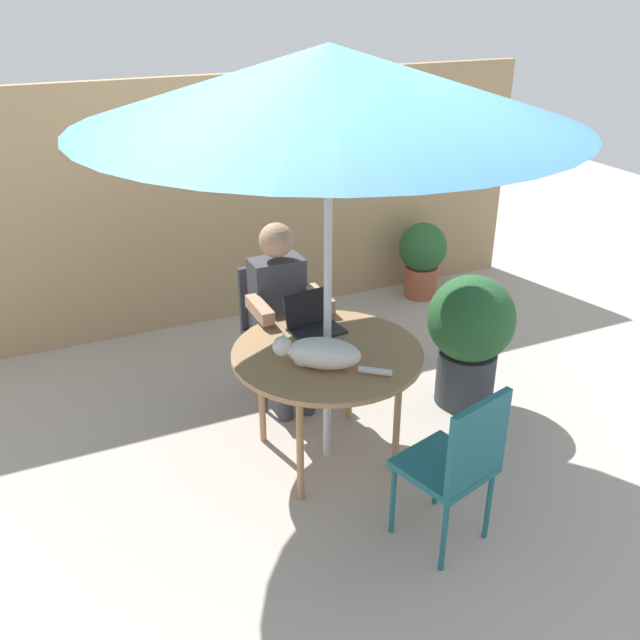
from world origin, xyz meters
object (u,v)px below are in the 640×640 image
(patio_umbrella, at_px, (329,85))
(laptop, at_px, (312,319))
(cat, at_px, (319,353))
(chair_empty, at_px, (459,459))
(potted_plant_near_fence, at_px, (422,255))
(potted_plant_by_chair, at_px, (470,333))
(chair_occupied, at_px, (274,320))
(person_seated, at_px, (282,306))
(patio_table, at_px, (327,360))

(patio_umbrella, bearing_deg, laptop, 83.01)
(cat, bearing_deg, chair_empty, -64.47)
(patio_umbrella, distance_m, cat, 1.36)
(laptop, relative_size, cat, 0.61)
(patio_umbrella, bearing_deg, potted_plant_near_fence, 45.35)
(laptop, relative_size, potted_plant_by_chair, 0.36)
(chair_occupied, xyz_separation_m, person_seated, (0.00, -0.16, 0.17))
(patio_umbrella, xyz_separation_m, chair_occupied, (0.00, 0.86, -1.62))
(person_seated, bearing_deg, potted_plant_near_fence, 31.69)
(chair_occupied, distance_m, chair_empty, 1.81)
(patio_umbrella, xyz_separation_m, cat, (-0.11, -0.14, -1.35))
(chair_occupied, distance_m, potted_plant_near_fence, 2.00)
(potted_plant_by_chair, bearing_deg, patio_table, -171.55)
(person_seated, distance_m, potted_plant_by_chair, 1.24)
(chair_occupied, bearing_deg, potted_plant_by_chair, -32.06)
(chair_occupied, xyz_separation_m, potted_plant_near_fence, (1.77, 0.93, -0.14))
(chair_occupied, bearing_deg, patio_umbrella, -90.00)
(chair_empty, bearing_deg, cat, 115.53)
(cat, bearing_deg, patio_umbrella, 51.16)
(patio_umbrella, distance_m, person_seated, 1.61)
(patio_table, relative_size, potted_plant_by_chair, 1.19)
(chair_empty, distance_m, potted_plant_by_chair, 1.38)
(chair_occupied, xyz_separation_m, laptop, (0.04, -0.56, 0.25))
(patio_table, bearing_deg, patio_umbrella, 0.00)
(chair_empty, height_order, potted_plant_by_chair, potted_plant_by_chair)
(chair_empty, height_order, laptop, laptop)
(patio_table, distance_m, laptop, 0.32)
(patio_umbrella, distance_m, chair_empty, 1.89)
(patio_table, distance_m, chair_occupied, 0.87)
(patio_table, relative_size, cat, 2.03)
(patio_table, height_order, person_seated, person_seated)
(chair_empty, relative_size, potted_plant_near_fence, 1.31)
(patio_table, xyz_separation_m, chair_empty, (0.26, -0.93, -0.13))
(person_seated, height_order, cat, person_seated)
(laptop, height_order, potted_plant_by_chair, laptop)
(patio_table, height_order, cat, cat)
(patio_table, xyz_separation_m, patio_umbrella, (0.00, 0.00, 1.49))
(chair_empty, relative_size, potted_plant_by_chair, 0.99)
(cat, bearing_deg, chair_occupied, 83.46)
(laptop, bearing_deg, chair_empty, -79.52)
(potted_plant_near_fence, bearing_deg, person_seated, -148.31)
(patio_umbrella, relative_size, potted_plant_near_fence, 3.65)
(potted_plant_by_chair, bearing_deg, cat, -165.90)
(patio_table, xyz_separation_m, cat, (-0.11, -0.14, 0.14))
(person_seated, bearing_deg, laptop, -84.92)
(laptop, xyz_separation_m, potted_plant_near_fence, (1.73, 1.50, -0.39))
(patio_umbrella, relative_size, chair_empty, 2.78)
(chair_empty, relative_size, laptop, 2.74)
(chair_occupied, distance_m, potted_plant_by_chair, 1.30)
(person_seated, relative_size, cat, 2.32)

